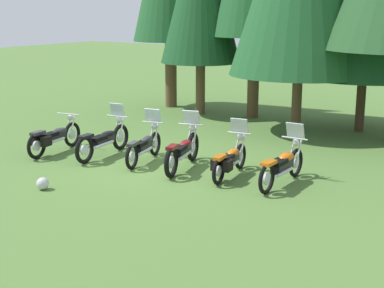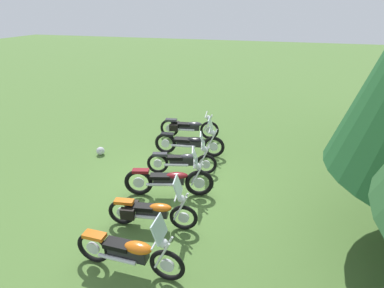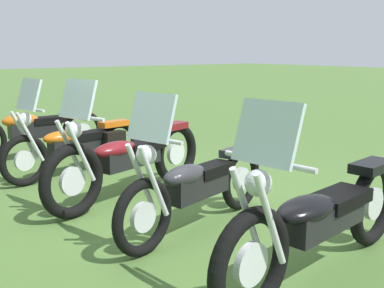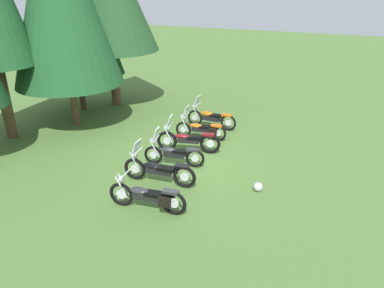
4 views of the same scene
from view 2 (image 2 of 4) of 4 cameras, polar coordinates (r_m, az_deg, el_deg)
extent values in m
plane|color=#4C7033|center=(9.09, -3.75, -7.10)|extent=(80.00, 80.00, 0.00)
torus|color=black|center=(11.78, 3.27, 2.58)|extent=(0.20, 0.73, 0.73)
cylinder|color=silver|center=(11.78, 3.27, 2.58)|extent=(0.09, 0.29, 0.28)
torus|color=black|center=(12.00, -4.22, 2.96)|extent=(0.20, 0.73, 0.73)
cylinder|color=silver|center=(12.00, -4.22, 2.96)|extent=(0.09, 0.29, 0.28)
cube|color=black|center=(11.83, -0.51, 3.20)|extent=(0.33, 0.80, 0.21)
ellipsoid|color=#2D2D33|center=(11.76, 0.53, 3.73)|extent=(0.35, 0.59, 0.16)
cube|color=black|center=(11.83, -1.55, 3.70)|extent=(0.33, 0.55, 0.10)
cube|color=#2D2D33|center=(11.86, -3.89, 4.48)|extent=(0.26, 0.46, 0.08)
cylinder|color=silver|center=(11.76, 3.05, 4.09)|extent=(0.09, 0.34, 0.65)
cylinder|color=silver|center=(11.60, 2.98, 3.80)|extent=(0.09, 0.34, 0.65)
cylinder|color=silver|center=(11.57, 2.66, 5.53)|extent=(0.76, 0.15, 0.04)
sphere|color=silver|center=(11.60, 3.09, 4.95)|extent=(0.19, 0.19, 0.17)
cylinder|color=silver|center=(11.76, -1.44, 2.66)|extent=(0.19, 0.78, 0.08)
cube|color=black|center=(12.08, -3.14, 3.66)|extent=(0.18, 0.34, 0.26)
cube|color=black|center=(11.76, -3.46, 3.06)|extent=(0.18, 0.34, 0.26)
torus|color=black|center=(10.38, 4.05, -0.52)|extent=(0.20, 0.75, 0.74)
cylinder|color=silver|center=(10.38, 4.05, -0.52)|extent=(0.08, 0.29, 0.29)
torus|color=black|center=(10.65, -4.98, 0.11)|extent=(0.20, 0.75, 0.74)
cylinder|color=silver|center=(10.65, -4.98, 0.11)|extent=(0.08, 0.29, 0.29)
cube|color=black|center=(10.45, -0.52, 0.25)|extent=(0.34, 0.86, 0.20)
ellipsoid|color=black|center=(10.36, 0.73, 0.80)|extent=(0.37, 0.62, 0.16)
cube|color=black|center=(10.45, -1.77, 0.81)|extent=(0.34, 0.58, 0.10)
cube|color=black|center=(10.49, -4.63, 1.81)|extent=(0.27, 0.46, 0.08)
cylinder|color=silver|center=(10.35, 3.82, 1.20)|extent=(0.08, 0.34, 0.65)
cylinder|color=silver|center=(10.19, 3.72, 0.81)|extent=(0.08, 0.34, 0.65)
cylinder|color=silver|center=(10.15, 3.37, 2.79)|extent=(0.68, 0.12, 0.04)
sphere|color=silver|center=(10.18, 3.86, 2.13)|extent=(0.19, 0.19, 0.17)
cylinder|color=silver|center=(10.38, -1.67, -0.37)|extent=(0.18, 0.84, 0.08)
cube|color=silver|center=(10.08, 3.51, 3.73)|extent=(0.45, 0.20, 0.39)
torus|color=black|center=(9.33, 2.63, -3.81)|extent=(0.25, 0.66, 0.66)
cylinder|color=silver|center=(9.33, 2.63, -3.81)|extent=(0.11, 0.26, 0.26)
torus|color=black|center=(9.43, -6.41, -3.62)|extent=(0.25, 0.66, 0.66)
cylinder|color=silver|center=(9.43, -6.41, -3.62)|extent=(0.11, 0.26, 0.26)
cube|color=black|center=(9.31, -1.92, -3.17)|extent=(0.36, 0.76, 0.23)
ellipsoid|color=#2D2D33|center=(9.23, -0.67, -2.42)|extent=(0.35, 0.56, 0.18)
cube|color=black|center=(9.27, -3.19, -2.54)|extent=(0.33, 0.53, 0.10)
cube|color=#2D2D33|center=(9.28, -6.01, -1.92)|extent=(0.27, 0.47, 0.08)
cylinder|color=silver|center=(9.26, 2.29, -1.98)|extent=(0.12, 0.34, 0.65)
cylinder|color=silver|center=(9.13, 2.29, -2.37)|extent=(0.12, 0.34, 0.65)
cylinder|color=silver|center=(9.05, 1.82, -0.26)|extent=(0.60, 0.18, 0.04)
sphere|color=silver|center=(9.10, 2.38, -0.95)|extent=(0.21, 0.21, 0.17)
cylinder|color=silver|center=(9.26, -2.97, -3.94)|extent=(0.25, 0.73, 0.08)
cube|color=silver|center=(8.97, 1.96, 0.78)|extent=(0.46, 0.25, 0.39)
torus|color=black|center=(8.29, 1.37, -7.30)|extent=(0.32, 0.78, 0.77)
cylinder|color=silver|center=(8.29, 1.37, -7.30)|extent=(0.13, 0.30, 0.29)
torus|color=black|center=(8.44, -9.92, -7.08)|extent=(0.32, 0.78, 0.77)
cylinder|color=silver|center=(8.44, -9.92, -7.08)|extent=(0.13, 0.30, 0.29)
cube|color=black|center=(8.27, -4.35, -6.66)|extent=(0.41, 0.84, 0.22)
ellipsoid|color=maroon|center=(8.19, -2.80, -5.90)|extent=(0.40, 0.63, 0.17)
cube|color=black|center=(8.24, -5.94, -6.02)|extent=(0.38, 0.59, 0.10)
cube|color=maroon|center=(8.24, -9.55, -4.98)|extent=(0.30, 0.47, 0.08)
cylinder|color=silver|center=(8.20, 0.97, -5.24)|extent=(0.13, 0.34, 0.65)
cylinder|color=silver|center=(8.07, 0.96, -5.80)|extent=(0.13, 0.34, 0.65)
cylinder|color=silver|center=(7.97, 0.41, -3.41)|extent=(0.67, 0.21, 0.04)
sphere|color=silver|center=(8.03, 1.05, -4.17)|extent=(0.21, 0.21, 0.17)
cylinder|color=silver|center=(8.22, -5.68, -7.56)|extent=(0.29, 0.80, 0.08)
cube|color=silver|center=(7.89, 0.56, -2.26)|extent=(0.46, 0.26, 0.39)
torus|color=black|center=(7.18, -1.57, -13.55)|extent=(0.19, 0.66, 0.65)
cylinder|color=silver|center=(7.18, -1.57, -13.55)|extent=(0.09, 0.26, 0.25)
torus|color=black|center=(7.51, -12.92, -12.31)|extent=(0.19, 0.66, 0.65)
cylinder|color=silver|center=(7.51, -12.92, -12.31)|extent=(0.09, 0.26, 0.25)
cube|color=black|center=(7.26, -7.43, -12.38)|extent=(0.31, 0.75, 0.21)
ellipsoid|color=#D16014|center=(7.13, -5.89, -11.71)|extent=(0.32, 0.55, 0.17)
cube|color=black|center=(7.25, -9.04, -11.57)|extent=(0.30, 0.51, 0.10)
cube|color=#D16014|center=(7.31, -12.55, -10.43)|extent=(0.25, 0.46, 0.08)
cylinder|color=silver|center=(7.07, -1.99, -11.24)|extent=(0.09, 0.34, 0.65)
cylinder|color=silver|center=(6.95, -2.20, -11.95)|extent=(0.09, 0.34, 0.65)
cylinder|color=silver|center=(6.83, -2.81, -9.24)|extent=(0.60, 0.13, 0.04)
sphere|color=silver|center=(6.88, -2.04, -10.13)|extent=(0.19, 0.19, 0.17)
cylinder|color=silver|center=(7.25, -8.91, -13.30)|extent=(0.19, 0.73, 0.08)
cube|color=silver|center=(6.73, -2.67, -7.98)|extent=(0.46, 0.22, 0.39)
cube|color=black|center=(7.51, -11.12, -11.19)|extent=(0.19, 0.34, 0.26)
cube|color=black|center=(7.28, -11.90, -12.60)|extent=(0.19, 0.34, 0.26)
torus|color=black|center=(6.12, -4.65, -21.61)|extent=(0.09, 0.70, 0.70)
cylinder|color=silver|center=(6.12, -4.65, -21.61)|extent=(0.05, 0.28, 0.27)
torus|color=black|center=(6.71, -17.96, -17.95)|extent=(0.09, 0.70, 0.70)
cylinder|color=silver|center=(6.71, -17.96, -17.95)|extent=(0.05, 0.28, 0.27)
cube|color=black|center=(6.30, -11.78, -19.07)|extent=(0.23, 0.78, 0.26)
ellipsoid|color=#D16014|center=(6.11, -10.02, -18.52)|extent=(0.29, 0.55, 0.20)
cube|color=black|center=(6.30, -13.71, -17.72)|extent=(0.27, 0.52, 0.10)
cube|color=#D16014|center=(6.46, -17.74, -15.93)|extent=(0.21, 0.44, 0.08)
cylinder|color=silver|center=(5.98, -5.01, -18.93)|extent=(0.05, 0.34, 0.65)
cylinder|color=silver|center=(5.87, -5.66, -20.04)|extent=(0.05, 0.34, 0.65)
cylinder|color=silver|center=(5.72, -6.25, -16.86)|extent=(0.65, 0.04, 0.04)
sphere|color=silver|center=(5.77, -5.32, -17.95)|extent=(0.17, 0.17, 0.17)
cylinder|color=silver|center=(6.34, -13.82, -20.11)|extent=(0.08, 0.78, 0.08)
cube|color=silver|center=(5.60, -6.13, -15.52)|extent=(0.44, 0.15, 0.39)
sphere|color=silver|center=(11.06, -16.69, -1.25)|extent=(0.28, 0.28, 0.28)
camera|label=1|loc=(14.07, -78.66, 1.80)|focal=52.93mm
camera|label=3|loc=(11.55, 15.83, 8.13)|focal=43.67mm
camera|label=4|loc=(19.48, -8.73, 27.33)|focal=33.86mm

